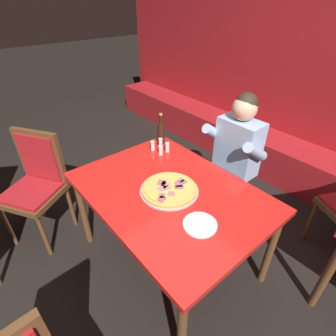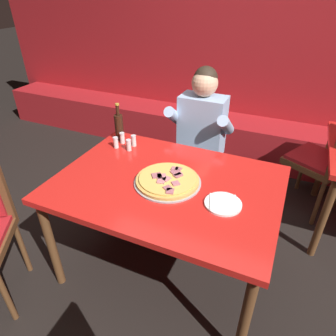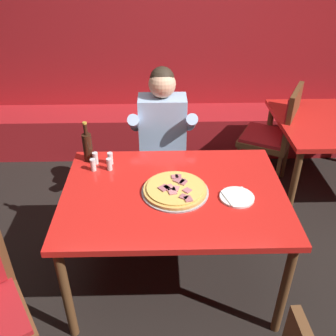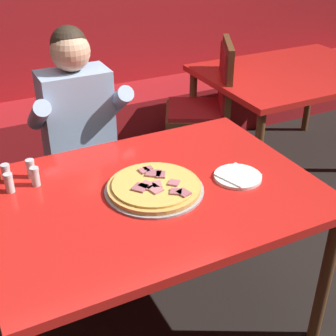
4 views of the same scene
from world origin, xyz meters
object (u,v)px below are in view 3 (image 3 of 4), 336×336
object	(u,v)px
main_dining_table	(174,201)
shaker_parmesan	(95,159)
dining_chair_far_right	(276,131)
pizza	(175,190)
shaker_oregano	(109,165)
diner_seated_blue_shirt	(163,140)
plate_white_paper	(237,197)
shaker_black_pepper	(110,159)
beer_bottle	(88,146)
shaker_red_pepper_flakes	(93,165)

from	to	relation	value
main_dining_table	shaker_parmesan	xyz separation A→B (m)	(-0.53, 0.34, 0.11)
dining_chair_far_right	pizza	bearing A→B (deg)	-129.87
main_dining_table	dining_chair_far_right	xyz separation A→B (m)	(0.98, 1.15, -0.11)
shaker_oregano	dining_chair_far_right	bearing A→B (deg)	32.52
shaker_oregano	diner_seated_blue_shirt	bearing A→B (deg)	54.83
plate_white_paper	shaker_black_pepper	distance (m)	0.91
shaker_black_pepper	plate_white_paper	bearing A→B (deg)	-27.21
shaker_parmesan	shaker_black_pepper	world-z (taller)	same
beer_bottle	diner_seated_blue_shirt	size ratio (longest dim) A/B	0.23
diner_seated_blue_shirt	beer_bottle	bearing A→B (deg)	-143.62
shaker_black_pepper	pizza	bearing A→B (deg)	-38.43
beer_bottle	shaker_black_pepper	world-z (taller)	beer_bottle
main_dining_table	shaker_black_pepper	bearing A→B (deg)	141.78
shaker_red_pepper_flakes	pizza	bearing A→B (deg)	-26.00
beer_bottle	shaker_red_pepper_flakes	bearing A→B (deg)	-69.84
shaker_oregano	dining_chair_far_right	size ratio (longest dim) A/B	0.09
beer_bottle	shaker_parmesan	world-z (taller)	beer_bottle
pizza	shaker_parmesan	world-z (taller)	shaker_parmesan
shaker_black_pepper	dining_chair_far_right	xyz separation A→B (m)	(1.40, 0.82, -0.22)
shaker_black_pepper	beer_bottle	bearing A→B (deg)	160.48
shaker_black_pepper	shaker_red_pepper_flakes	size ratio (longest dim) A/B	1.00
beer_bottle	diner_seated_blue_shirt	distance (m)	0.67
plate_white_paper	beer_bottle	bearing A→B (deg)	153.98
beer_bottle	shaker_black_pepper	size ratio (longest dim) A/B	3.40
plate_white_paper	shaker_red_pepper_flakes	size ratio (longest dim) A/B	2.44
pizza	diner_seated_blue_shirt	size ratio (longest dim) A/B	0.33
main_dining_table	beer_bottle	world-z (taller)	beer_bottle
shaker_oregano	plate_white_paper	bearing A→B (deg)	-22.76
plate_white_paper	shaker_parmesan	distance (m)	1.00
shaker_black_pepper	diner_seated_blue_shirt	xyz separation A→B (m)	(0.37, 0.44, -0.10)
shaker_black_pepper	shaker_red_pepper_flakes	xyz separation A→B (m)	(-0.11, -0.08, 0.00)
main_dining_table	dining_chair_far_right	size ratio (longest dim) A/B	1.38
shaker_oregano	pizza	bearing A→B (deg)	-31.74
shaker_parmesan	shaker_oregano	world-z (taller)	same
beer_bottle	shaker_oregano	distance (m)	0.22
plate_white_paper	shaker_oregano	world-z (taller)	shaker_oregano
beer_bottle	shaker_black_pepper	xyz separation A→B (m)	(0.16, -0.06, -0.07)
main_dining_table	pizza	bearing A→B (deg)	-47.48
shaker_red_pepper_flakes	shaker_oregano	distance (m)	0.11
shaker_black_pepper	shaker_red_pepper_flakes	world-z (taller)	same
shaker_parmesan	diner_seated_blue_shirt	distance (m)	0.65
pizza	shaker_black_pepper	size ratio (longest dim) A/B	4.85
pizza	plate_white_paper	xyz separation A→B (m)	(0.37, -0.07, -0.01)
plate_white_paper	beer_bottle	xyz separation A→B (m)	(-0.96, 0.47, 0.10)
shaker_red_pepper_flakes	plate_white_paper	bearing A→B (deg)	-20.09
plate_white_paper	shaker_black_pepper	xyz separation A→B (m)	(-0.81, 0.41, 0.03)
shaker_black_pepper	shaker_red_pepper_flakes	distance (m)	0.13
main_dining_table	shaker_black_pepper	size ratio (longest dim) A/B	16.12
plate_white_paper	shaker_black_pepper	size ratio (longest dim) A/B	2.44
main_dining_table	pizza	distance (m)	0.09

